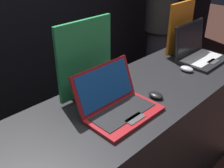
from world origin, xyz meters
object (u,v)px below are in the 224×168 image
mouse_middle (156,95)px  person_bystander (160,23)px  promo_stand_middle (85,62)px  promo_stand_back (180,30)px  mouse_back (187,69)px  laptop_back (198,52)px  laptop_middle (117,103)px

mouse_middle → person_bystander: size_ratio=0.05×
promo_stand_middle → promo_stand_back: bearing=-1.0°
mouse_middle → mouse_back: mouse_back is taller
mouse_middle → promo_stand_middle: bearing=130.7°
mouse_middle → laptop_back: laptop_back is taller
person_bystander → mouse_middle: bearing=-145.2°
laptop_middle → promo_stand_middle: (0.00, 0.25, 0.16)m
laptop_back → person_bystander: person_bystander is taller
promo_stand_back → promo_stand_middle: bearing=179.0°
mouse_middle → laptop_back: (0.68, 0.11, 0.05)m
laptop_back → person_bystander: 0.93m
laptop_middle → person_bystander: bearing=28.1°
laptop_back → mouse_back: laptop_back is taller
laptop_middle → mouse_middle: laptop_middle is taller
promo_stand_middle → mouse_back: promo_stand_middle is taller
laptop_middle → mouse_middle: bearing=-12.7°
laptop_middle → mouse_back: 0.71m
laptop_back → promo_stand_back: (-0.00, 0.18, 0.13)m
laptop_middle → promo_stand_back: promo_stand_back is taller
mouse_middle → mouse_back: (0.44, 0.06, 0.00)m
laptop_middle → promo_stand_back: (0.95, 0.23, 0.14)m
mouse_middle → laptop_middle: bearing=167.3°
promo_stand_back → person_bystander: person_bystander is taller
mouse_middle → promo_stand_middle: promo_stand_middle is taller
laptop_middle → mouse_back: bearing=-0.0°
promo_stand_middle → mouse_middle: bearing=-49.3°
laptop_back → promo_stand_back: promo_stand_back is taller
promo_stand_middle → person_bystander: 1.62m
promo_stand_middle → person_bystander: size_ratio=0.26×
promo_stand_middle → promo_stand_back: size_ratio=1.10×
laptop_middle → laptop_back: size_ratio=1.04×
mouse_back → promo_stand_back: 0.38m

